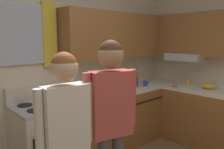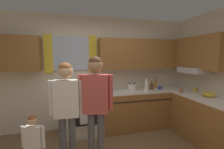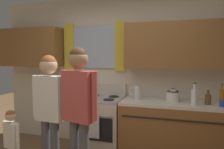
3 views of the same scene
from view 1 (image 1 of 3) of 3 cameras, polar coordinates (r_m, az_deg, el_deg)
back_wall_unit at (r=3.19m, az=-13.62°, el=4.81°), size 4.60×0.42×2.60m
kitchen_counter_run at (r=3.87m, az=11.54°, el=-9.94°), size 2.21×2.01×0.90m
stove_oven at (r=3.04m, az=-16.11°, el=-15.12°), size 0.71×0.67×1.10m
bottle_oil_amber at (r=4.06m, az=6.03°, el=-0.78°), size 0.06×0.06×0.29m
bottle_milk_white at (r=3.60m, az=5.05°, el=-1.82°), size 0.08×0.08×0.31m
bottle_squat_brown at (r=3.82m, az=5.81°, el=-1.88°), size 0.08×0.08×0.21m
mug_cobalt_blue at (r=3.91m, az=8.29°, el=-2.18°), size 0.11×0.07×0.08m
mug_mustard_yellow at (r=4.18m, az=18.16°, el=-1.78°), size 0.12×0.08×0.09m
cup_terracotta at (r=3.91m, az=15.26°, el=-2.45°), size 0.11×0.07×0.08m
stovetop_kettle at (r=3.52m, az=-0.04°, el=-2.45°), size 0.27×0.20×0.21m
water_pitcher at (r=3.19m, az=-7.38°, el=-3.41°), size 0.19×0.11×0.22m
mixing_bowl at (r=3.96m, az=22.85°, el=-2.59°), size 0.23×0.23×0.10m
adult_holding_child at (r=1.88m, az=-11.30°, el=-12.63°), size 0.49×0.21×1.59m
adult_in_plaid at (r=2.07m, az=-0.30°, el=-8.88°), size 0.51×0.25×1.68m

